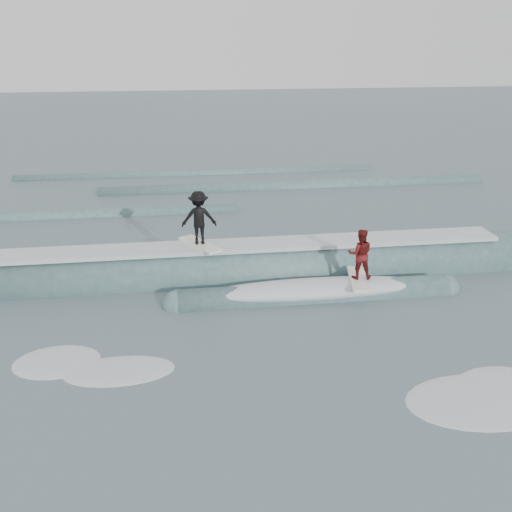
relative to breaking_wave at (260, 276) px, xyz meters
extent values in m
plane|color=#425961|center=(-0.23, -5.60, -0.04)|extent=(160.00, 160.00, 0.00)
cylinder|color=#395E61|center=(-0.23, 0.28, -0.04)|extent=(21.77, 2.13, 2.13)
cylinder|color=#395E61|center=(1.57, -1.92, -0.04)|extent=(9.00, 1.04, 1.04)
sphere|color=#395E61|center=(-2.93, -1.92, -0.04)|extent=(1.04, 1.04, 1.04)
sphere|color=#395E61|center=(6.07, -1.92, -0.04)|extent=(1.04, 1.04, 1.04)
cube|color=white|center=(-0.23, 0.28, 1.09)|extent=(18.00, 1.30, 0.14)
ellipsoid|color=white|center=(1.57, -1.92, 0.26)|extent=(7.60, 1.30, 0.60)
cube|color=white|center=(-2.08, 0.28, 1.21)|extent=(1.48, 2.01, 0.10)
imported|color=black|center=(-2.08, 0.28, 2.20)|extent=(1.22, 0.73, 1.86)
cube|color=white|center=(3.02, -1.92, 0.53)|extent=(0.91, 2.07, 0.10)
imported|color=#5B1111|center=(3.02, -1.92, 1.42)|extent=(0.92, 0.78, 1.68)
ellipsoid|color=white|center=(5.03, -7.74, -0.04)|extent=(2.68, 1.83, 0.10)
ellipsoid|color=white|center=(-4.50, -5.53, -0.04)|extent=(2.31, 1.57, 0.10)
ellipsoid|color=white|center=(-6.17, -4.85, -0.04)|extent=(2.22, 1.51, 0.10)
ellipsoid|color=white|center=(4.14, -8.06, -0.04)|extent=(3.24, 2.21, 0.10)
cylinder|color=#395E61|center=(-10.81, 8.40, -0.04)|extent=(22.00, 0.70, 0.70)
cylinder|color=#395E61|center=(3.98, 12.40, -0.04)|extent=(22.00, 0.80, 0.80)
cylinder|color=#395E61|center=(-1.42, 16.40, -0.04)|extent=(22.00, 0.60, 0.60)
camera|label=1|loc=(-2.76, -18.53, 8.06)|focal=40.00mm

